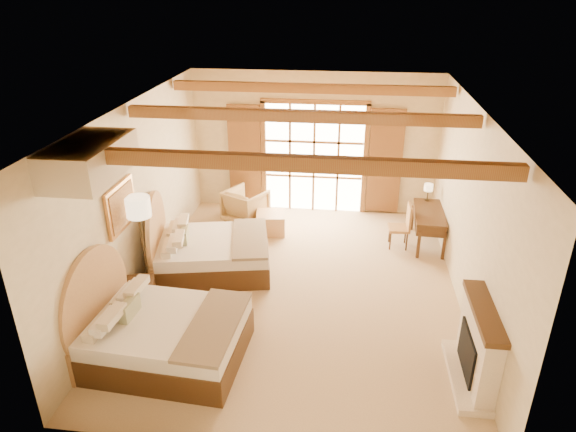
% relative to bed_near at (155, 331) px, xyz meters
% --- Properties ---
extents(floor, '(7.00, 7.00, 0.00)m').
position_rel_bed_near_xyz_m(floor, '(1.83, 2.05, -0.43)').
color(floor, '#CFB186').
rests_on(floor, ground).
extents(wall_back, '(5.50, 0.00, 5.50)m').
position_rel_bed_near_xyz_m(wall_back, '(1.83, 5.55, 1.17)').
color(wall_back, beige).
rests_on(wall_back, ground).
extents(wall_left, '(0.00, 7.00, 7.00)m').
position_rel_bed_near_xyz_m(wall_left, '(-0.92, 2.05, 1.17)').
color(wall_left, beige).
rests_on(wall_left, ground).
extents(wall_right, '(0.00, 7.00, 7.00)m').
position_rel_bed_near_xyz_m(wall_right, '(4.58, 2.05, 1.17)').
color(wall_right, beige).
rests_on(wall_right, ground).
extents(ceiling, '(7.00, 7.00, 0.00)m').
position_rel_bed_near_xyz_m(ceiling, '(1.83, 2.05, 2.77)').
color(ceiling, '#B87A34').
rests_on(ceiling, ground).
extents(ceiling_beams, '(5.39, 4.60, 0.18)m').
position_rel_bed_near_xyz_m(ceiling_beams, '(1.83, 2.05, 2.65)').
color(ceiling_beams, olive).
rests_on(ceiling_beams, ceiling).
extents(french_doors, '(3.95, 0.08, 2.60)m').
position_rel_bed_near_xyz_m(french_doors, '(1.83, 5.49, 0.82)').
color(french_doors, white).
rests_on(french_doors, ground).
extents(fireplace, '(0.46, 1.40, 1.16)m').
position_rel_bed_near_xyz_m(fireplace, '(4.43, 0.05, 0.08)').
color(fireplace, beige).
rests_on(fireplace, ground).
extents(painting, '(0.06, 0.95, 0.75)m').
position_rel_bed_near_xyz_m(painting, '(-0.87, 1.30, 1.32)').
color(painting, '#C98B49').
rests_on(painting, wall_left).
extents(canopy_valance, '(0.70, 1.40, 0.45)m').
position_rel_bed_near_xyz_m(canopy_valance, '(-0.57, 0.05, 2.52)').
color(canopy_valance, beige).
rests_on(canopy_valance, ceiling).
extents(bed_near, '(2.26, 1.77, 1.42)m').
position_rel_bed_near_xyz_m(bed_near, '(0.00, 0.00, 0.00)').
color(bed_near, '#422715').
rests_on(bed_near, floor).
extents(bed_far, '(2.36, 1.94, 1.37)m').
position_rel_bed_near_xyz_m(bed_far, '(0.03, 2.48, -0.02)').
color(bed_far, '#422715').
rests_on(bed_far, floor).
extents(nightstand, '(0.59, 0.59, 0.57)m').
position_rel_bed_near_xyz_m(nightstand, '(-0.65, 1.04, -0.15)').
color(nightstand, '#422715').
rests_on(nightstand, floor).
extents(floor_lamp, '(0.39, 0.39, 1.86)m').
position_rel_bed_near_xyz_m(floor_lamp, '(-0.67, 1.46, 1.15)').
color(floor_lamp, '#392E1C').
rests_on(floor_lamp, floor).
extents(armchair, '(1.11, 1.12, 0.76)m').
position_rel_bed_near_xyz_m(armchair, '(0.39, 4.65, -0.05)').
color(armchair, '#A5824B').
rests_on(armchair, floor).
extents(ottoman, '(0.68, 0.68, 0.44)m').
position_rel_bed_near_xyz_m(ottoman, '(1.02, 4.18, -0.21)').
color(ottoman, tan).
rests_on(ottoman, floor).
extents(desk, '(0.65, 1.38, 0.73)m').
position_rel_bed_near_xyz_m(desk, '(4.29, 4.04, -0.04)').
color(desk, '#422715').
rests_on(desk, floor).
extents(desk_chair, '(0.42, 0.42, 0.92)m').
position_rel_bed_near_xyz_m(desk_chair, '(3.72, 3.85, -0.14)').
color(desk_chair, '#B48342').
rests_on(desk_chair, floor).
extents(desk_lamp, '(0.18, 0.18, 0.37)m').
position_rel_bed_near_xyz_m(desk_lamp, '(4.30, 4.62, 0.57)').
color(desk_lamp, '#392E1C').
rests_on(desk_lamp, desk).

